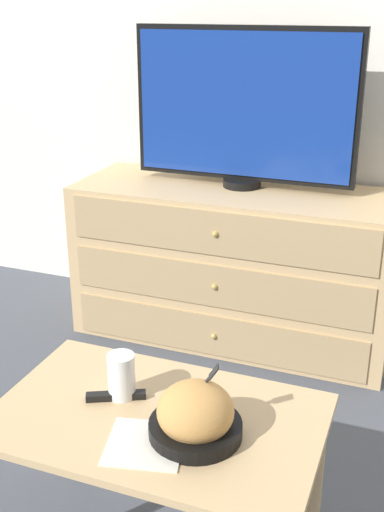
{
  "coord_description": "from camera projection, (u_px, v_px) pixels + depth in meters",
  "views": [
    {
      "loc": [
        0.76,
        -2.71,
        1.39
      ],
      "look_at": [
        0.18,
        -1.2,
        0.74
      ],
      "focal_mm": 45.0,
      "sensor_mm": 36.0,
      "label": 1
    }
  ],
  "objects": [
    {
      "name": "wall_back",
      "position": [
        256.0,
        22.0,
        2.65
      ],
      "size": [
        12.0,
        0.05,
        2.6
      ],
      "color": "white",
      "rests_on": "ground_plane"
    },
    {
      "name": "drink_cup",
      "position": [
        122.0,
        378.0,
        1.61
      ],
      "size": [
        0.07,
        0.07,
        0.12
      ],
      "color": "beige",
      "rests_on": "coffee_table"
    },
    {
      "name": "napkin",
      "position": [
        145.0,
        444.0,
        1.45
      ],
      "size": [
        0.21,
        0.21,
        0.0
      ],
      "color": "silver",
      "rests_on": "coffee_table"
    },
    {
      "name": "coffee_table",
      "position": [
        157.0,
        441.0,
        1.58
      ],
      "size": [
        0.8,
        0.5,
        0.45
      ],
      "color": "tan",
      "rests_on": "ground_plane"
    },
    {
      "name": "remote_control",
      "position": [
        116.0,
        396.0,
        1.61
      ],
      "size": [
        0.15,
        0.09,
        0.02
      ],
      "color": "black",
      "rests_on": "coffee_table"
    },
    {
      "name": "tv",
      "position": [
        244.0,
        107.0,
        2.54
      ],
      "size": [
        0.91,
        0.16,
        0.63
      ],
      "color": "black",
      "rests_on": "dresser"
    },
    {
      "name": "ground_plane",
      "position": [
        244.0,
        306.0,
        3.12
      ],
      "size": [
        12.0,
        12.0,
        0.0
      ],
      "primitive_type": "plane",
      "color": "#474C56"
    },
    {
      "name": "dresser",
      "position": [
        234.0,
        264.0,
        2.74
      ],
      "size": [
        1.33,
        0.51,
        0.66
      ],
      "color": "tan",
      "rests_on": "ground_plane"
    },
    {
      "name": "takeout_bowl",
      "position": [
        195.0,
        416.0,
        1.46
      ],
      "size": [
        0.22,
        0.22,
        0.17
      ],
      "color": "black",
      "rests_on": "coffee_table"
    }
  ]
}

